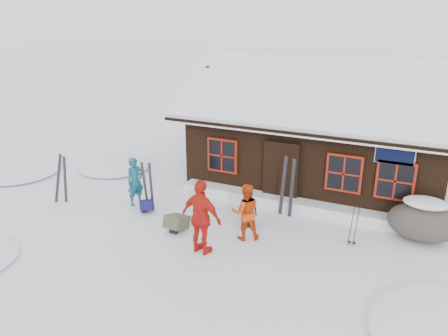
{
  "coord_description": "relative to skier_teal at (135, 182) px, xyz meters",
  "views": [
    {
      "loc": [
        4.62,
        -9.76,
        5.82
      ],
      "look_at": [
        -0.61,
        1.5,
        1.3
      ],
      "focal_mm": 35.0,
      "sensor_mm": 36.0,
      "label": 1
    }
  ],
  "objects": [
    {
      "name": "ground",
      "position": [
        3.2,
        -0.53,
        -0.78
      ],
      "size": [
        120.0,
        120.0,
        0.0
      ],
      "primitive_type": "plane",
      "color": "white",
      "rests_on": "ground"
    },
    {
      "name": "mountain_hut",
      "position": [
        4.71,
        4.45,
        0.8
      ],
      "size": [
        8.9,
        6.09,
        4.42
      ],
      "color": "black",
      "rests_on": "ground"
    },
    {
      "name": "snow_drift",
      "position": [
        4.7,
        1.72,
        -0.6
      ],
      "size": [
        7.6,
        0.6,
        0.35
      ],
      "primitive_type": "cube",
      "color": "white",
      "rests_on": "ground"
    },
    {
      "name": "snow_mounds",
      "position": [
        4.86,
        1.34,
        -0.78
      ],
      "size": [
        20.6,
        13.2,
        0.48
      ],
      "color": "white",
      "rests_on": "ground"
    },
    {
      "name": "skier_teal",
      "position": [
        0.0,
        0.0,
        0.0
      ],
      "size": [
        0.57,
        0.67,
        1.55
      ],
      "primitive_type": "imported",
      "rotation": [
        0.0,
        0.0,
        1.14
      ],
      "color": "#154F66",
      "rests_on": "ground"
    },
    {
      "name": "skier_orange_left",
      "position": [
        3.95,
        -0.58,
        0.01
      ],
      "size": [
        0.96,
        0.9,
        1.57
      ],
      "primitive_type": "imported",
      "rotation": [
        0.0,
        0.0,
        3.68
      ],
      "color": "#CE3F0E",
      "rests_on": "ground"
    },
    {
      "name": "skier_orange_right",
      "position": [
        3.23,
        -1.71,
        0.21
      ],
      "size": [
        1.22,
        0.67,
        1.96
      ],
      "primitive_type": "imported",
      "rotation": [
        0.0,
        0.0,
        2.97
      ],
      "color": "red",
      "rests_on": "ground"
    },
    {
      "name": "skier_crouched",
      "position": [
        3.73,
        0.14,
        -0.21
      ],
      "size": [
        0.6,
        0.44,
        1.12
      ],
      "primitive_type": "imported",
      "rotation": [
        0.0,
        0.0,
        0.15
      ],
      "color": "black",
      "rests_on": "ground"
    },
    {
      "name": "boulder",
      "position": [
        8.24,
        1.38,
        -0.24
      ],
      "size": [
        1.81,
        1.36,
        1.06
      ],
      "color": "#544D43",
      "rests_on": "ground"
    },
    {
      "name": "ski_pair_left",
      "position": [
        -2.18,
        -0.87,
        0.02
      ],
      "size": [
        0.68,
        0.2,
        1.68
      ],
      "rotation": [
        0.0,
        0.0,
        0.04
      ],
      "color": "black",
      "rests_on": "ground"
    },
    {
      "name": "ski_pair_mid",
      "position": [
        0.54,
        -0.11,
        -0.05
      ],
      "size": [
        0.45,
        0.12,
        1.56
      ],
      "rotation": [
        0.0,
        0.0,
        -0.14
      ],
      "color": "black",
      "rests_on": "ground"
    },
    {
      "name": "ski_pair_right",
      "position": [
        4.54,
        1.22,
        0.12
      ],
      "size": [
        0.5,
        0.2,
        1.9
      ],
      "rotation": [
        0.0,
        0.0,
        -0.31
      ],
      "color": "black",
      "rests_on": "ground"
    },
    {
      "name": "ski_poles",
      "position": [
        6.63,
        0.25,
        -0.24
      ],
      "size": [
        0.21,
        0.1,
        1.15
      ],
      "color": "black",
      "rests_on": "ground"
    },
    {
      "name": "backpack_blue",
      "position": [
        0.56,
        -0.28,
        -0.64
      ],
      "size": [
        0.61,
        0.64,
        0.28
      ],
      "primitive_type": "cube",
      "rotation": [
        0.0,
        0.0,
        0.59
      ],
      "color": "#141353",
      "rests_on": "ground"
    },
    {
      "name": "backpack_olive",
      "position": [
        2.05,
        -0.97,
        -0.6
      ],
      "size": [
        0.51,
        0.67,
        0.35
      ],
      "primitive_type": "cube",
      "rotation": [
        0.0,
        0.0,
        -0.03
      ],
      "color": "#4A4934",
      "rests_on": "ground"
    }
  ]
}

